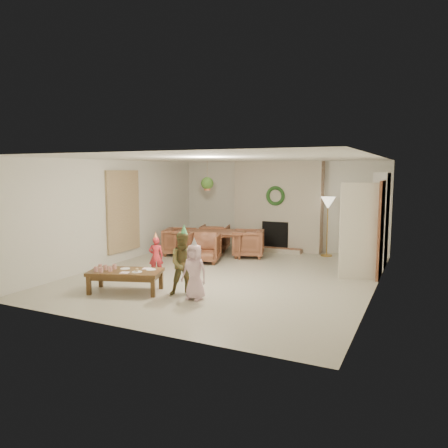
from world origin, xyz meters
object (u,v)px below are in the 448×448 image
Objects in this scene: coffee_table_top at (125,272)px; dining_chair_right at (248,243)px; child_red at (156,257)px; dining_table at (210,244)px; dining_chair_near at (204,248)px; child_plaid at (184,264)px; dining_chair_left at (180,242)px; dining_chair_far at (215,238)px; child_pink at (194,272)px.

dining_chair_right is at bearing 59.72° from coffee_table_top.
coffee_table_top is at bearing 65.55° from child_red.
dining_chair_near is (0.24, -0.78, 0.03)m from dining_table.
dining_chair_right is 0.69× the size of child_plaid.
dining_chair_far is at bearing -45.00° from dining_chair_left.
dining_table is 2.34× the size of dining_chair_far.
dining_chair_right is 0.81× the size of child_pink.
dining_chair_far is 1.15m from dining_chair_left.
dining_table is 2.34× the size of dining_chair_near.
dining_chair_near is at bearing 115.86° from child_pink.
dining_chair_right is 0.94× the size of child_red.
child_plaid is at bearing -86.81° from dining_table.
dining_chair_far is (-0.24, 0.78, 0.03)m from dining_table.
dining_table is 3.69m from coffee_table_top.
dining_chair_right is 3.70m from child_plaid.
child_red is at bearing 107.62° from child_plaid.
child_plaid is at bearing 92.60° from dining_chair_far.
coffee_table_top is at bearing 178.19° from dining_chair_left.
child_plaid is (1.24, -3.38, 0.25)m from dining_table.
child_pink reaches higher than dining_chair_far.
dining_chair_far and dining_chair_right have the same top height.
child_red reaches higher than dining_table.
dining_chair_near is at bearing -90.00° from dining_table.
child_red is (0.21, -3.21, 0.06)m from dining_chair_far.
child_plaid reaches higher than dining_chair_near.
dining_table is at bearing -123.44° from child_red.
child_red reaches higher than dining_chair_right.
child_pink is (1.53, -3.53, 0.16)m from dining_table.
dining_chair_near is 0.60× the size of coffee_table_top.
dining_chair_right is 3.87m from child_pink.
dining_table is 1.61× the size of child_plaid.
dining_chair_right is (1.21, -0.48, 0.00)m from dining_chair_far.
dining_chair_right is (0.74, 1.08, 0.00)m from dining_chair_near.
child_plaid is at bearing -12.83° from dining_chair_right.
child_red is (-0.27, -1.65, 0.06)m from dining_chair_near.
dining_table is 2.34× the size of dining_chair_right.
child_red is 0.86× the size of child_pink.
dining_chair_near is at bearing -135.00° from dining_chair_left.
dining_chair_left is 3.74m from child_plaid.
dining_chair_left is 0.81× the size of child_pink.
dining_chair_left is 4.03m from child_pink.
dining_table is 2.34× the size of dining_chair_left.
dining_chair_right is at bearing -90.00° from dining_chair_left.
child_pink reaches higher than child_red.
dining_table is 2.43m from child_red.
dining_chair_near is 1.00× the size of dining_chair_far.
coffee_table_top is 1.27m from child_red.
child_red is at bearing -178.07° from dining_chair_left.
dining_chair_near is 0.81× the size of child_pink.
dining_table is at bearing 114.13° from child_pink.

